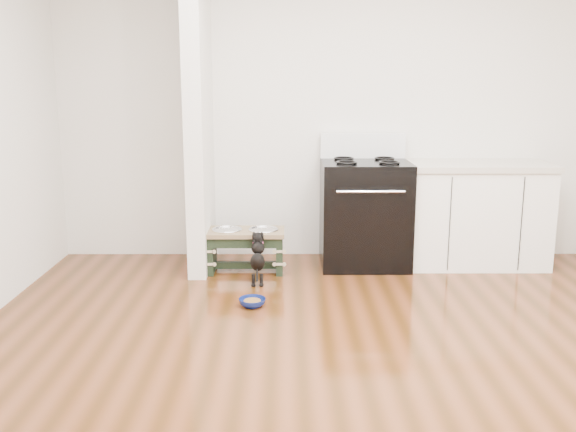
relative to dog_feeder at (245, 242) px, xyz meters
The scene contains 8 objects.
ground 2.11m from the dog_feeder, 67.92° to the right, with size 5.00×5.00×0.00m, color #40220B.
room_shell 2.50m from the dog_feeder, 67.92° to the right, with size 5.00×5.00×5.00m.
partition_wall 1.17m from the dog_feeder, 157.90° to the left, with size 0.15×0.80×2.70m, color silver.
oven_range 1.08m from the dog_feeder, 11.74° to the left, with size 0.76×0.69×1.14m.
cabinet_run 2.04m from the dog_feeder, ahead, with size 1.24×0.64×0.91m.
dog_feeder is the anchor object (origin of this frame).
puppy 0.33m from the dog_feeder, 68.85° to the right, with size 0.12×0.34×0.40m.
floor_bowl 0.90m from the dog_feeder, 83.34° to the right, with size 0.24×0.24×0.06m.
Camera 1 is at (-0.44, -3.35, 1.63)m, focal length 40.00 mm.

